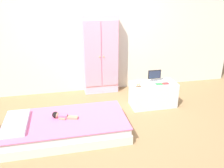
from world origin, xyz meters
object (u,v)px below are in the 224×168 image
at_px(bed, 67,127).
at_px(rocking_horse_toy, 139,84).
at_px(tv_monitor, 155,75).
at_px(doll, 60,116).
at_px(wardrobe, 101,55).
at_px(book_red, 166,83).
at_px(book_green, 159,84).
at_px(tv_stand, 153,94).

relative_size(bed, rocking_horse_toy, 15.83).
distance_m(bed, tv_monitor, 1.86).
relative_size(doll, wardrobe, 0.24).
height_order(tv_monitor, rocking_horse_toy, tv_monitor).
bearing_deg(tv_monitor, book_red, -46.02).
xyz_separation_m(tv_monitor, book_red, (0.16, -0.16, -0.12)).
relative_size(doll, rocking_horse_toy, 3.38).
bearing_deg(book_green, bed, -162.46).
xyz_separation_m(tv_stand, rocking_horse_toy, (-0.33, -0.13, 0.28)).
relative_size(rocking_horse_toy, book_red, 1.03).
bearing_deg(doll, rocking_horse_toy, 17.56).
relative_size(doll, tv_monitor, 1.59).
relative_size(doll, book_green, 3.34).
bearing_deg(tv_monitor, wardrobe, 136.89).
distance_m(tv_stand, book_red, 0.32).
height_order(wardrobe, rocking_horse_toy, wardrobe).
bearing_deg(doll, wardrobe, 58.86).
distance_m(wardrobe, book_red, 1.45).
height_order(bed, wardrobe, wardrobe).
height_order(doll, book_red, book_red).
xyz_separation_m(wardrobe, tv_stand, (0.83, -0.88, -0.58)).
height_order(doll, rocking_horse_toy, rocking_horse_toy).
bearing_deg(book_red, bed, -163.61).
relative_size(wardrobe, tv_stand, 1.94).
bearing_deg(rocking_horse_toy, book_red, 4.00).
distance_m(tv_stand, tv_monitor, 0.37).
relative_size(bed, book_green, 15.65).
xyz_separation_m(bed, tv_monitor, (1.66, 0.70, 0.46)).
bearing_deg(book_green, tv_monitor, 100.25).
height_order(wardrobe, tv_monitor, wardrobe).
bearing_deg(bed, tv_monitor, 22.75).
xyz_separation_m(wardrobe, book_green, (0.90, -0.97, -0.34)).
xyz_separation_m(bed, book_green, (1.69, 0.53, 0.34)).
bearing_deg(tv_monitor, book_green, -79.75).
distance_m(tv_monitor, book_green, 0.20).
bearing_deg(book_green, rocking_horse_toy, -174.72).
xyz_separation_m(wardrobe, tv_monitor, (0.87, -0.81, -0.22)).
xyz_separation_m(tv_stand, book_green, (0.06, -0.09, 0.24)).
xyz_separation_m(bed, rocking_horse_toy, (1.29, 0.50, 0.39)).
bearing_deg(wardrobe, tv_stand, -46.59).
bearing_deg(rocking_horse_toy, wardrobe, 116.39).
relative_size(tv_stand, book_red, 7.56).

